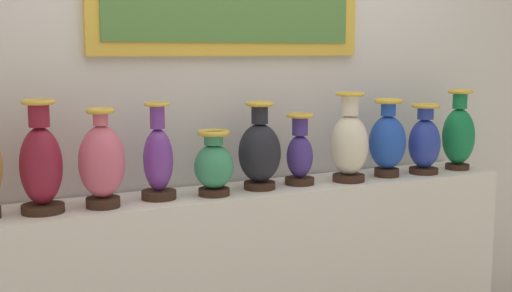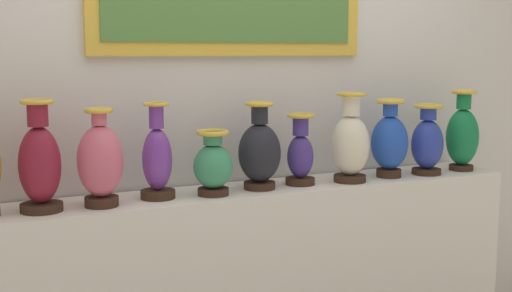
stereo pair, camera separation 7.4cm
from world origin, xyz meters
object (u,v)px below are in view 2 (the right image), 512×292
(vase_violet, at_px, (157,159))
(vase_emerald, at_px, (462,135))
(vase_sapphire, at_px, (390,141))
(vase_rose, at_px, (100,162))
(vase_burgundy, at_px, (40,164))
(vase_jade, at_px, (213,165))
(vase_cobalt, at_px, (427,143))
(vase_indigo, at_px, (300,154))
(vase_onyx, at_px, (260,152))
(vase_ivory, at_px, (350,144))

(vase_violet, xyz_separation_m, vase_emerald, (1.60, -0.04, 0.02))
(vase_sapphire, bearing_deg, vase_rose, -179.49)
(vase_burgundy, relative_size, vase_rose, 1.10)
(vase_rose, bearing_deg, vase_emerald, 0.14)
(vase_burgundy, distance_m, vase_jade, 0.70)
(vase_violet, xyz_separation_m, vase_cobalt, (1.36, -0.05, -0.00))
(vase_indigo, distance_m, vase_emerald, 0.93)
(vase_burgundy, relative_size, vase_jade, 1.54)
(vase_jade, distance_m, vase_indigo, 0.45)
(vase_sapphire, bearing_deg, vase_cobalt, -5.85)
(vase_indigo, height_order, vase_sapphire, vase_sapphire)
(vase_sapphire, bearing_deg, vase_onyx, 178.56)
(vase_burgundy, height_order, vase_cobalt, vase_burgundy)
(vase_jade, xyz_separation_m, vase_sapphire, (0.92, 0.01, 0.04))
(vase_onyx, xyz_separation_m, vase_cobalt, (0.90, -0.04, -0.01))
(vase_onyx, xyz_separation_m, vase_ivory, (0.45, -0.03, 0.01))
(vase_cobalt, bearing_deg, vase_violet, 177.86)
(vase_indigo, distance_m, vase_cobalt, 0.69)
(vase_violet, bearing_deg, vase_indigo, -0.21)
(vase_indigo, xyz_separation_m, vase_ivory, (0.24, -0.04, 0.04))
(vase_rose, xyz_separation_m, vase_onyx, (0.71, 0.03, -0.01))
(vase_rose, relative_size, vase_sapphire, 1.03)
(vase_jade, xyz_separation_m, vase_ivory, (0.69, -0.00, 0.05))
(vase_rose, relative_size, vase_indigo, 1.19)
(vase_burgundy, xyz_separation_m, vase_jade, (0.70, -0.02, -0.05))
(vase_onyx, bearing_deg, vase_ivory, -4.38)
(vase_cobalt, bearing_deg, vase_ivory, 179.43)
(vase_burgundy, bearing_deg, vase_indigo, 1.20)
(vase_ivory, height_order, vase_cobalt, vase_ivory)
(vase_onyx, bearing_deg, vase_sapphire, -1.44)
(vase_jade, xyz_separation_m, vase_cobalt, (1.13, -0.01, 0.03))
(vase_emerald, bearing_deg, vase_sapphire, 178.99)
(vase_sapphire, height_order, vase_cobalt, vase_sapphire)
(vase_indigo, distance_m, vase_sapphire, 0.48)
(vase_onyx, distance_m, vase_indigo, 0.21)
(vase_rose, distance_m, vase_violet, 0.25)
(vase_burgundy, bearing_deg, vase_emerald, -0.30)
(vase_jade, distance_m, vase_onyx, 0.24)
(vase_cobalt, xyz_separation_m, vase_emerald, (0.24, 0.01, 0.02))
(vase_burgundy, distance_m, vase_emerald, 2.07)
(vase_cobalt, bearing_deg, vase_burgundy, 179.23)
(vase_onyx, height_order, vase_sapphire, vase_onyx)
(vase_violet, height_order, vase_indigo, vase_violet)
(vase_jade, relative_size, vase_cobalt, 0.80)
(vase_rose, distance_m, vase_indigo, 0.92)
(vase_violet, distance_m, vase_indigo, 0.67)
(vase_ivory, distance_m, vase_sapphire, 0.24)
(vase_emerald, bearing_deg, vase_violet, 178.67)
(vase_rose, relative_size, vase_violet, 0.97)
(vase_rose, bearing_deg, vase_onyx, 2.42)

